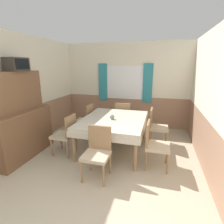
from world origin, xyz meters
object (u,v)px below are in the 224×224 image
at_px(vase, 112,117).
at_px(chair_head_near, 97,151).
at_px(chair_head_window, 124,116).
at_px(tv, 16,64).
at_px(chair_left_far, 86,119).
at_px(chair_left_near, 66,133).
at_px(sideboard, 21,123).
at_px(dining_table, 114,123).
at_px(chair_right_far, 156,125).
at_px(chair_right_near, 154,143).

bearing_deg(vase, chair_head_near, -88.87).
relative_size(chair_head_window, tv, 2.15).
bearing_deg(chair_left_far, chair_left_near, -180.00).
height_order(sideboard, tv, tv).
bearing_deg(dining_table, chair_right_far, 29.28).
relative_size(chair_right_far, tv, 2.15).
xyz_separation_m(chair_right_far, chair_left_near, (-1.87, -1.05, 0.00)).
bearing_deg(sideboard, chair_head_window, 47.26).
height_order(chair_right_far, chair_right_near, same).
xyz_separation_m(chair_right_far, vase, (-0.96, -0.59, 0.31)).
relative_size(chair_right_far, chair_right_near, 1.00).
xyz_separation_m(sideboard, tv, (0.02, 0.08, 1.18)).
height_order(chair_left_near, chair_head_window, same).
relative_size(chair_right_near, tv, 2.15).
height_order(chair_head_near, tv, tv).
height_order(chair_right_far, vase, chair_right_far).
distance_m(chair_head_window, tv, 2.95).
bearing_deg(chair_head_window, chair_right_far, -31.47).
distance_m(tv, vase, 2.20).
bearing_deg(chair_head_near, dining_table, -90.00).
relative_size(dining_table, chair_head_near, 1.94).
bearing_deg(chair_head_near, tv, -10.84).
bearing_deg(sideboard, chair_right_near, 6.61).
bearing_deg(chair_head_window, tv, -133.75).
distance_m(chair_right_near, tv, 3.09).
height_order(chair_right_far, tv, tv).
xyz_separation_m(chair_left_near, chair_head_window, (0.94, 1.62, 0.00)).
relative_size(tv, vase, 4.02).
xyz_separation_m(chair_right_far, tv, (-2.71, -1.28, 1.45)).
distance_m(dining_table, chair_right_near, 1.09).
xyz_separation_m(chair_head_near, tv, (-1.78, 0.34, 1.45)).
relative_size(sideboard, vase, 17.25).
height_order(chair_left_far, sideboard, sideboard).
relative_size(chair_left_near, tv, 2.15).
relative_size(dining_table, chair_right_far, 1.94).
relative_size(dining_table, chair_left_far, 1.94).
relative_size(dining_table, chair_left_near, 1.94).
bearing_deg(dining_table, chair_right_near, -29.28).
relative_size(dining_table, chair_right_near, 1.94).
distance_m(chair_head_near, tv, 2.32).
height_order(chair_left_near, tv, tv).
xyz_separation_m(chair_right_near, tv, (-2.71, -0.23, 1.45)).
distance_m(chair_head_near, chair_head_window, 2.20).
distance_m(chair_head_near, chair_left_near, 1.10).
bearing_deg(vase, sideboard, -156.40).
height_order(chair_head_window, chair_right_near, same).
xyz_separation_m(tv, vase, (1.76, 0.69, -1.14)).
relative_size(chair_right_far, vase, 8.63).
bearing_deg(chair_left_far, vase, -122.88).
bearing_deg(chair_left_near, dining_table, -60.72).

